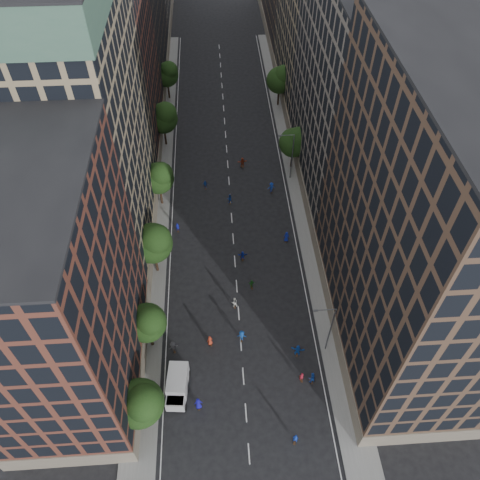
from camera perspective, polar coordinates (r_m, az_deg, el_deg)
The scene contains 39 objects.
ground at distance 77.58m, azimuth -1.18°, elevation 4.83°, with size 240.00×240.00×0.00m, color black.
sidewalk_left at distance 83.72m, azimuth -9.75°, elevation 7.95°, with size 4.00×105.00×0.15m, color slate.
sidewalk_right at distance 84.30m, azimuth 6.83°, elevation 8.68°, with size 4.00×105.00×0.15m, color slate.
bldg_left_a at distance 50.00m, azimuth -22.12°, elevation -6.80°, with size 14.00×22.00×30.00m, color #582D21.
bldg_left_b at distance 65.14m, azimuth -18.49°, elevation 11.74°, with size 14.00×26.00×34.00m, color #877558.
bldg_left_c at distance 85.82m, azimuth -15.54°, elevation 19.28°, with size 14.00×20.00×28.00m, color #582D21.
bldg_left_d at distance 106.59m, azimuth -14.09°, elevation 26.47°, with size 14.00×28.00×32.00m, color #302620.
bldg_right_a at distance 51.67m, azimuth 21.55°, elevation 0.96°, with size 14.00×30.00×36.00m, color #4D3729.
bldg_right_b at distance 73.76m, azimuth 14.04°, elevation 16.88°, with size 14.00×28.00×33.00m, color #665D54.
bldg_right_c at distance 96.75m, azimuth 10.18°, elevation 25.83°, with size 14.00×26.00×35.00m, color #877558.
tree_left_0 at distance 52.19m, azimuth -11.99°, elevation -18.88°, with size 5.20×5.20×8.83m.
tree_left_1 at distance 57.17m, azimuth -11.17°, elevation -9.79°, with size 4.80×4.80×8.21m.
tree_left_2 at distance 63.73m, azimuth -10.53°, elevation -0.25°, with size 5.60×5.60×9.45m.
tree_left_3 at distance 74.12m, azimuth -9.85°, elevation 7.58°, with size 5.00×5.00×8.58m.
tree_left_4 at distance 86.73m, azimuth -9.31°, elevation 14.59°, with size 5.40×5.40×9.08m.
tree_left_5 at distance 100.67m, azimuth -8.86°, elevation 19.42°, with size 4.80×4.80×8.33m.
tree_right_a at distance 81.09m, azimuth 6.71°, elevation 11.86°, with size 5.00×5.00×8.39m.
tree_right_b at distance 97.54m, azimuth 4.98°, elevation 18.99°, with size 5.20×5.20×8.83m.
streetlamp_near at distance 57.18m, azimuth 10.81°, elevation -10.42°, with size 2.64×0.22×9.06m.
streetlamp_far at distance 78.96m, azimuth 6.24°, elevation 10.35°, with size 2.64×0.22×9.06m.
cargo_van at distance 57.38m, azimuth -7.64°, elevation -17.17°, with size 2.86×5.32×2.73m.
skater_0 at distance 56.76m, azimuth -5.09°, elevation -19.25°, with size 0.94×0.61×1.93m, color #151191.
skater_1 at distance 55.67m, azimuth 6.76°, elevation -22.90°, with size 0.60×0.39×1.64m, color #1330A0.
skater_2 at distance 58.52m, azimuth 8.73°, elevation -16.26°, with size 0.89×0.69×1.83m, color #123898.
skater_3 at distance 60.55m, azimuth 0.21°, elevation -11.61°, with size 1.17×0.67×1.81m, color #123E94.
skater_4 at distance 58.79m, azimuth -6.96°, elevation -15.60°, with size 0.93×0.39×1.59m, color blue.
skater_5 at distance 59.95m, azimuth 7.04°, elevation -13.21°, with size 1.71×0.55×1.85m, color #1549AD.
skater_6 at distance 60.45m, azimuth -3.68°, elevation -12.15°, with size 0.78×0.51×1.60m, color #AE331D.
skater_7 at distance 58.59m, azimuth 7.51°, elevation -16.18°, with size 0.56×0.37×1.53m, color maroon.
skater_8 at distance 63.32m, azimuth -0.70°, elevation -7.62°, with size 0.84×0.66×1.74m, color silver.
skater_9 at distance 60.33m, azimuth -8.15°, elevation -12.78°, with size 1.20×0.69×1.85m, color #3C3C40.
skater_10 at distance 65.24m, azimuth 1.43°, elevation -5.38°, with size 0.90×0.38×1.54m, color #206D21.
skater_11 at distance 68.40m, azimuth 0.32°, elevation -1.93°, with size 1.42×0.45×1.53m, color #13279C.
skater_12 at distance 71.01m, azimuth 5.68°, elevation 0.38°, with size 0.88×0.57×1.79m, color navy.
skater_13 at distance 72.88m, azimuth -7.63°, elevation 1.56°, with size 0.55×0.36×1.51m, color #11188F.
skater_14 at distance 76.63m, azimuth -1.28°, elevation 5.02°, with size 0.82×0.64×1.70m, color #13389E.
skater_15 at distance 78.70m, azimuth 3.84°, elevation 6.39°, with size 1.22×0.70×1.88m, color #1538AD.
skater_16 at distance 79.57m, azimuth -4.25°, elevation 6.74°, with size 0.89×0.37×1.51m, color #1541B1.
skater_17 at distance 83.63m, azimuth 0.30°, elevation 9.43°, with size 1.69×0.54×1.82m, color #993219.
Camera 1 is at (-2.03, -16.43, 53.20)m, focal length 35.00 mm.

